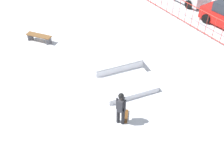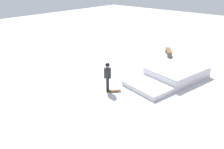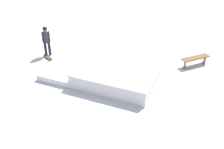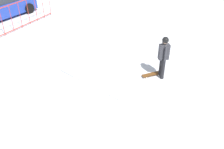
# 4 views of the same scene
# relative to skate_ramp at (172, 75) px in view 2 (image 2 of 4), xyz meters

# --- Properties ---
(ground_plane) EXTENTS (60.00, 60.00, 0.00)m
(ground_plane) POSITION_rel_skate_ramp_xyz_m (0.98, -0.59, -0.32)
(ground_plane) COLOR silver
(skate_ramp) EXTENTS (5.78, 3.53, 0.74)m
(skate_ramp) POSITION_rel_skate_ramp_xyz_m (0.00, 0.00, 0.00)
(skate_ramp) COLOR silver
(skate_ramp) RESTS_ON ground
(skater) EXTENTS (0.40, 0.44, 1.73)m
(skater) POSITION_rel_skate_ramp_xyz_m (3.94, -1.96, 0.69)
(skater) COLOR black
(skater) RESTS_ON ground
(skateboard) EXTENTS (0.75, 0.66, 0.09)m
(skateboard) POSITION_rel_skate_ramp_xyz_m (3.81, -1.61, -0.24)
(skateboard) COLOR #593314
(skateboard) RESTS_ON ground
(park_bench) EXTENTS (1.52, 1.28, 0.48)m
(park_bench) POSITION_rel_skate_ramp_xyz_m (-4.16, -2.56, 0.04)
(park_bench) COLOR brown
(park_bench) RESTS_ON ground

